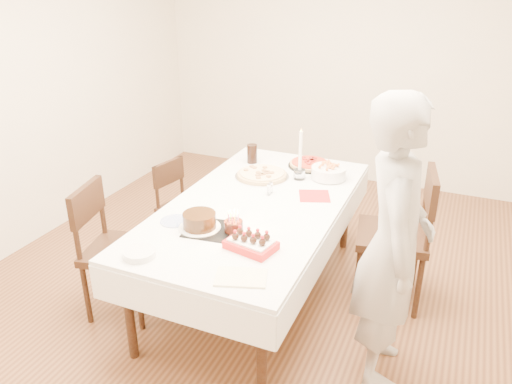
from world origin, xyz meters
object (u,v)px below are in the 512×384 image
at_px(chair_left_dessert, 121,251).
at_px(pasta_bowl, 329,172).
at_px(person, 393,246).
at_px(chair_right_savory, 392,236).
at_px(layer_cake, 199,221).
at_px(birthday_cake, 233,221).
at_px(cola_glass, 252,154).
at_px(dining_table, 256,249).
at_px(pizza_white, 262,175).
at_px(strawberry_box, 251,243).
at_px(chair_left_savory, 186,208).
at_px(pizza_pepperoni, 309,164).
at_px(taper_candle, 300,154).

bearing_deg(chair_left_dessert, pasta_bowl, -145.83).
bearing_deg(chair_left_dessert, person, 171.67).
distance_m(chair_right_savory, layer_cake, 1.39).
distance_m(chair_left_dessert, birthday_cake, 0.89).
height_order(pasta_bowl, cola_glass, cola_glass).
xyz_separation_m(dining_table, pizza_white, (-0.15, 0.46, 0.40)).
bearing_deg(strawberry_box, pizza_white, 109.42).
relative_size(chair_left_savory, birthday_cake, 6.07).
relative_size(pizza_white, pizza_pepperoni, 1.21).
relative_size(chair_left_savory, pasta_bowl, 2.93).
xyz_separation_m(chair_left_savory, pizza_white, (0.65, 0.12, 0.37)).
distance_m(chair_right_savory, taper_candle, 0.92).
bearing_deg(chair_left_savory, pizza_white, -158.91).
relative_size(taper_candle, layer_cake, 1.54).
distance_m(chair_left_dessert, pizza_pepperoni, 1.68).
height_order(person, birthday_cake, person).
bearing_deg(chair_right_savory, pizza_white, 163.56).
bearing_deg(dining_table, taper_candle, 76.14).
relative_size(pasta_bowl, strawberry_box, 0.95).
bearing_deg(person, pizza_pepperoni, 24.21).
height_order(chair_left_savory, pasta_bowl, pasta_bowl).
distance_m(layer_cake, birthday_cake, 0.22).
bearing_deg(chair_right_savory, cola_glass, 152.97).
height_order(pizza_white, cola_glass, cola_glass).
relative_size(dining_table, pasta_bowl, 7.86).
height_order(taper_candle, strawberry_box, taper_candle).
distance_m(pasta_bowl, birthday_cake, 1.13).
xyz_separation_m(cola_glass, strawberry_box, (0.57, -1.31, -0.04)).
xyz_separation_m(dining_table, taper_candle, (0.13, 0.55, 0.58)).
relative_size(chair_left_dessert, strawberry_box, 3.37).
height_order(chair_left_dessert, birthday_cake, chair_left_dessert).
height_order(person, cola_glass, person).
xyz_separation_m(pizza_white, strawberry_box, (0.37, -1.04, 0.01)).
bearing_deg(cola_glass, strawberry_box, -66.49).
height_order(pizza_white, pasta_bowl, pasta_bowl).
distance_m(taper_candle, strawberry_box, 1.14).
xyz_separation_m(person, strawberry_box, (-0.79, -0.16, -0.08)).
xyz_separation_m(pizza_white, pizza_pepperoni, (0.27, 0.37, 0.00)).
bearing_deg(pasta_bowl, layer_cake, -114.93).
xyz_separation_m(chair_right_savory, cola_glass, (-1.26, 0.39, 0.31)).
bearing_deg(chair_left_savory, chair_right_savory, -169.27).
bearing_deg(chair_left_dessert, chair_right_savory, -164.90).
relative_size(taper_candle, cola_glass, 2.59).
bearing_deg(layer_cake, chair_left_dessert, -173.55).
height_order(pasta_bowl, strawberry_box, pasta_bowl).
bearing_deg(chair_left_dessert, strawberry_box, 165.61).
bearing_deg(layer_cake, taper_candle, 72.95).
relative_size(pizza_white, pasta_bowl, 1.57).
relative_size(layer_cake, strawberry_box, 0.94).
height_order(person, pizza_white, person).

